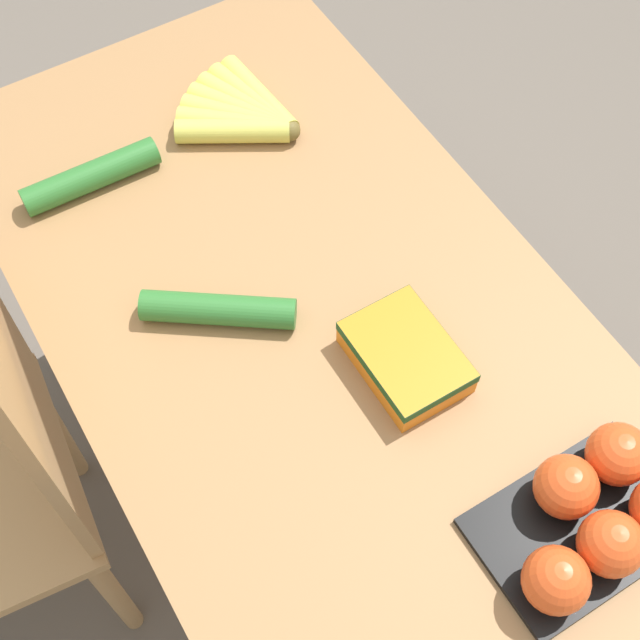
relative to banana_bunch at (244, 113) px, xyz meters
name	(u,v)px	position (x,y,z in m)	size (l,w,h in m)	color
ground_plane	(320,507)	(-0.41, 0.10, -0.77)	(12.00, 12.00, 0.00)	#665B51
dining_table	(320,368)	(-0.41, 0.10, -0.13)	(1.39, 0.70, 0.75)	#9E7044
banana_bunch	(244,113)	(0.00, 0.00, 0.00)	(0.20, 0.19, 0.04)	brown
tomato_pack	(600,516)	(-0.84, -0.04, 0.02)	(0.18, 0.26, 0.09)	black
carrot_bag	(406,356)	(-0.52, 0.03, 0.01)	(0.17, 0.12, 0.05)	orange
cucumber_near	(218,310)	(-0.32, 0.21, 0.00)	(0.16, 0.21, 0.05)	#2D702D
cucumber_far	(91,176)	(0.00, 0.27, 0.00)	(0.05, 0.22, 0.05)	#2D702D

